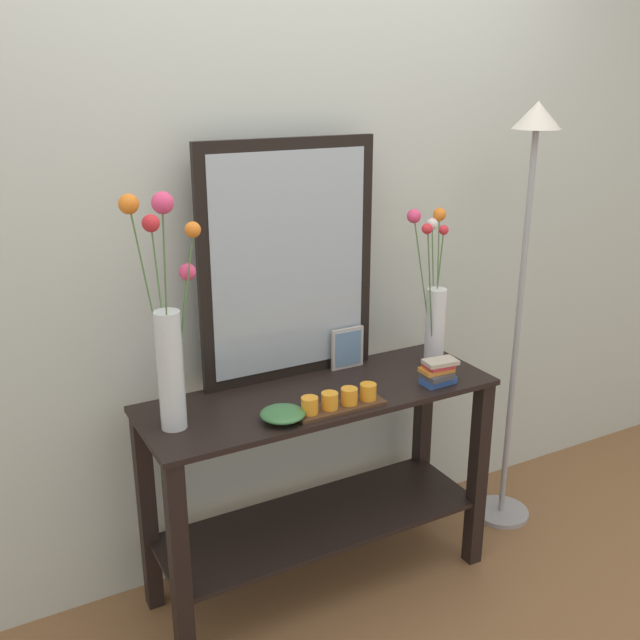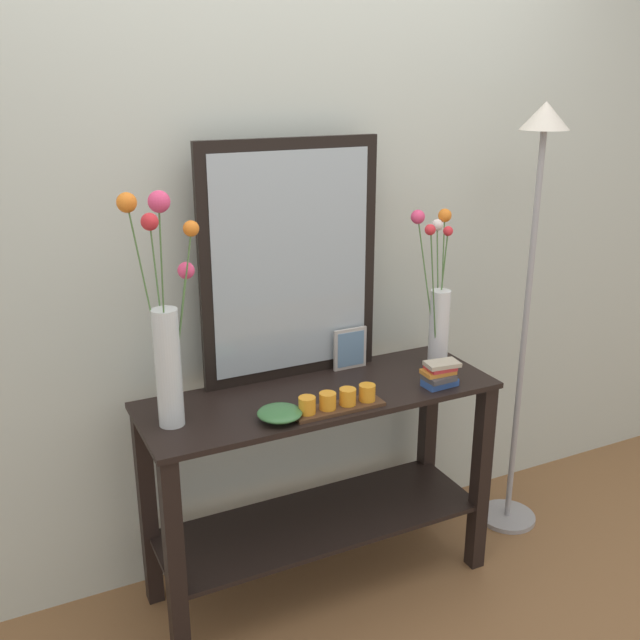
% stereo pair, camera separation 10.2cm
% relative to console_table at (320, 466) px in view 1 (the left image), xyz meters
% --- Properties ---
extents(ground_plane, '(7.00, 6.00, 0.02)m').
position_rel_console_table_xyz_m(ground_plane, '(0.00, 0.00, -0.51)').
color(ground_plane, brown).
extents(wall_back, '(6.40, 0.08, 2.70)m').
position_rel_console_table_xyz_m(wall_back, '(0.00, 0.34, 0.85)').
color(wall_back, beige).
rests_on(wall_back, ground).
extents(console_table, '(1.25, 0.43, 0.79)m').
position_rel_console_table_xyz_m(console_table, '(0.00, 0.00, 0.00)').
color(console_table, black).
rests_on(console_table, ground).
extents(mirror_leaning, '(0.66, 0.03, 0.85)m').
position_rel_console_table_xyz_m(mirror_leaning, '(-0.02, 0.19, 0.71)').
color(mirror_leaning, black).
rests_on(mirror_leaning, console_table).
extents(tall_vase_left, '(0.24, 0.20, 0.75)m').
position_rel_console_table_xyz_m(tall_vase_left, '(-0.52, -0.01, 0.59)').
color(tall_vase_left, silver).
rests_on(tall_vase_left, console_table).
extents(vase_right, '(0.20, 0.18, 0.59)m').
position_rel_console_table_xyz_m(vase_right, '(0.51, 0.04, 0.52)').
color(vase_right, silver).
rests_on(vase_right, console_table).
extents(candle_tray, '(0.32, 0.09, 0.07)m').
position_rel_console_table_xyz_m(candle_tray, '(-0.01, -0.15, 0.32)').
color(candle_tray, '#472D1C').
rests_on(candle_tray, console_table).
extents(picture_frame_small, '(0.13, 0.01, 0.16)m').
position_rel_console_table_xyz_m(picture_frame_small, '(0.20, 0.15, 0.37)').
color(picture_frame_small, '#B7B2AD').
rests_on(picture_frame_small, console_table).
extents(decorative_bowl, '(0.15, 0.15, 0.04)m').
position_rel_console_table_xyz_m(decorative_bowl, '(-0.21, -0.13, 0.31)').
color(decorative_bowl, '#38703D').
rests_on(decorative_bowl, console_table).
extents(book_stack, '(0.13, 0.09, 0.09)m').
position_rel_console_table_xyz_m(book_stack, '(0.41, -0.13, 0.33)').
color(book_stack, '#2D519E').
rests_on(book_stack, console_table).
extents(floor_lamp, '(0.24, 0.24, 1.74)m').
position_rel_console_table_xyz_m(floor_lamp, '(0.91, 0.01, 0.68)').
color(floor_lamp, '#9E9EA3').
rests_on(floor_lamp, ground).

